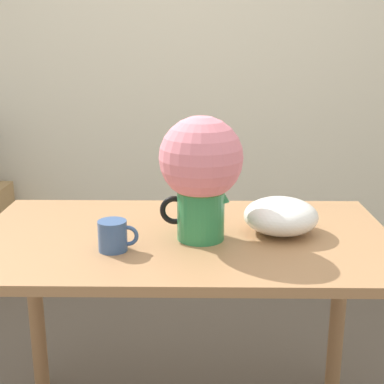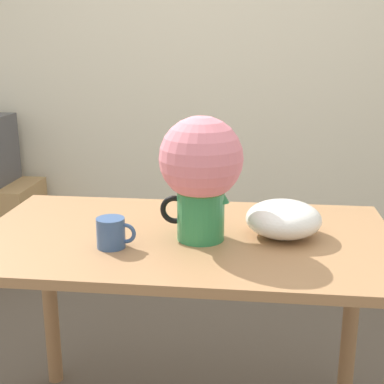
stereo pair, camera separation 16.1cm
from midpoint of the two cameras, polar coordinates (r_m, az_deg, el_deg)
wall_back at (r=3.28m, az=4.14°, el=14.25°), size 8.00×0.05×2.60m
table at (r=1.74m, az=1.92°, el=-8.40°), size 1.31×0.75×0.80m
flower_vase at (r=1.59m, az=3.86°, el=2.35°), size 0.25×0.25×0.38m
coffee_mug at (r=1.58m, az=-5.68°, el=-4.41°), size 0.12×0.08×0.09m
white_bowl at (r=1.70m, az=12.44°, el=-2.86°), size 0.24×0.24×0.11m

